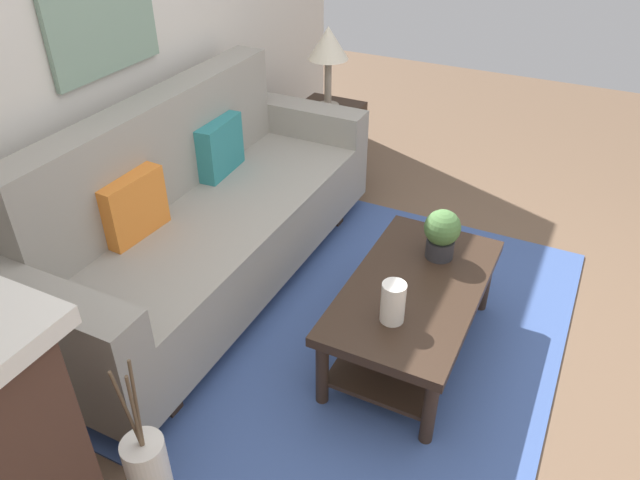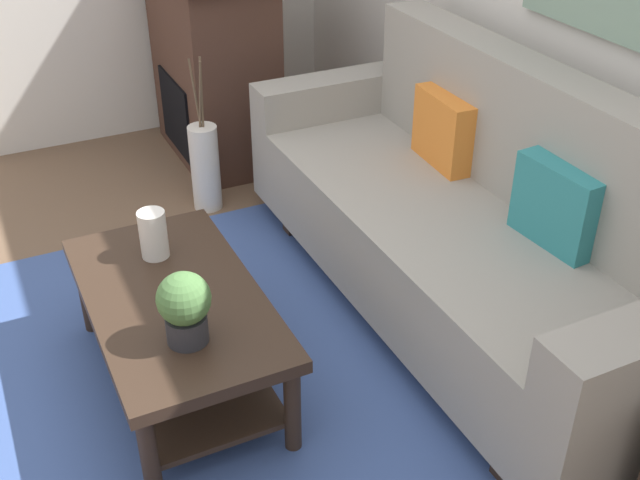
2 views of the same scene
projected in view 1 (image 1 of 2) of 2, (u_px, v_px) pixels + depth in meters
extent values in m
plane|color=brown|center=(449.00, 357.00, 3.04)|extent=(9.00, 9.00, 0.00)
cube|color=silver|center=(97.00, 37.00, 3.01)|extent=(5.00, 0.10, 2.70)
cube|color=#3D5693|center=(358.00, 327.00, 3.22)|extent=(2.45, 2.03, 0.01)
cube|color=gray|center=(215.00, 238.00, 3.36)|extent=(1.98, 0.84, 0.40)
cube|color=gray|center=(157.00, 149.00, 3.21)|extent=(1.98, 0.20, 0.56)
cube|color=gray|center=(63.00, 349.00, 2.50)|extent=(0.20, 0.84, 0.60)
cube|color=gray|center=(305.00, 147.00, 4.11)|extent=(0.20, 0.84, 0.60)
cube|color=#332319|center=(114.00, 378.00, 2.85)|extent=(0.08, 0.74, 0.12)
cube|color=#332319|center=(292.00, 205.00, 4.17)|extent=(0.08, 0.74, 0.12)
cube|color=orange|center=(133.00, 206.00, 2.95)|extent=(0.37, 0.14, 0.32)
cube|color=teal|center=(219.00, 147.00, 3.51)|extent=(0.37, 0.15, 0.32)
cube|color=#332319|center=(415.00, 289.00, 2.85)|extent=(1.10, 0.60, 0.05)
cube|color=#332319|center=(410.00, 333.00, 3.01)|extent=(0.98, 0.50, 0.02)
cylinder|color=#332319|center=(429.00, 411.00, 2.52)|extent=(0.06, 0.06, 0.38)
cylinder|color=#332319|center=(485.00, 282.00, 3.24)|extent=(0.06, 0.06, 0.38)
cylinder|color=#332319|center=(322.00, 372.00, 2.70)|extent=(0.06, 0.06, 0.38)
cylinder|color=#332319|center=(398.00, 258.00, 3.43)|extent=(0.06, 0.06, 0.38)
cylinder|color=white|center=(393.00, 302.00, 2.58)|extent=(0.11, 0.11, 0.19)
cylinder|color=#2D2D33|center=(440.00, 248.00, 3.00)|extent=(0.14, 0.14, 0.10)
sphere|color=#4B763D|center=(442.00, 228.00, 2.93)|extent=(0.18, 0.18, 0.18)
cube|color=#332319|center=(328.00, 143.00, 4.49)|extent=(0.44, 0.44, 0.56)
cylinder|color=gray|center=(328.00, 106.00, 4.33)|extent=(0.16, 0.16, 0.02)
cylinder|color=gray|center=(328.00, 83.00, 4.24)|extent=(0.05, 0.05, 0.35)
cone|color=beige|center=(328.00, 43.00, 4.08)|extent=(0.28, 0.28, 0.22)
cylinder|color=brown|center=(136.00, 404.00, 1.97)|extent=(0.05, 0.03, 0.36)
cylinder|color=brown|center=(126.00, 409.00, 1.95)|extent=(0.04, 0.03, 0.36)
cylinder|color=brown|center=(134.00, 413.00, 1.94)|extent=(0.02, 0.04, 0.36)
cube|color=gray|center=(100.00, 6.00, 2.89)|extent=(0.71, 0.03, 0.64)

